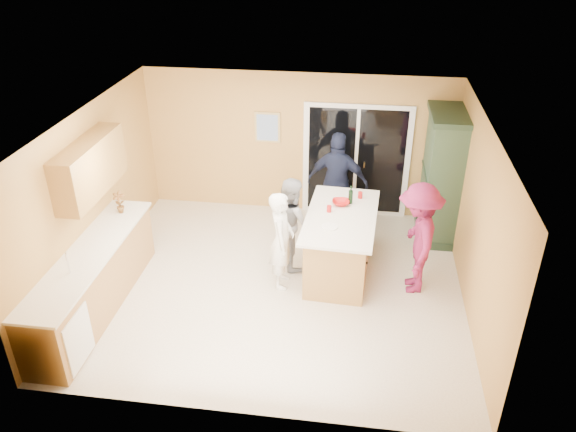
# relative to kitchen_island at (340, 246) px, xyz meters

# --- Properties ---
(floor) EXTENTS (5.50, 5.50, 0.00)m
(floor) POSITION_rel_kitchen_island_xyz_m (-0.90, -0.49, -0.47)
(floor) COLOR beige
(floor) RESTS_ON ground
(ceiling) EXTENTS (5.50, 5.00, 0.10)m
(ceiling) POSITION_rel_kitchen_island_xyz_m (-0.90, -0.49, 2.13)
(ceiling) COLOR silver
(ceiling) RESTS_ON wall_back
(wall_back) EXTENTS (5.50, 0.10, 2.60)m
(wall_back) POSITION_rel_kitchen_island_xyz_m (-0.90, 2.01, 0.83)
(wall_back) COLOR #E4AF5E
(wall_back) RESTS_ON ground
(wall_front) EXTENTS (5.50, 0.10, 2.60)m
(wall_front) POSITION_rel_kitchen_island_xyz_m (-0.90, -2.99, 0.83)
(wall_front) COLOR #E4AF5E
(wall_front) RESTS_ON ground
(wall_left) EXTENTS (0.10, 5.00, 2.60)m
(wall_left) POSITION_rel_kitchen_island_xyz_m (-3.65, -0.49, 0.83)
(wall_left) COLOR #E4AF5E
(wall_left) RESTS_ON ground
(wall_right) EXTENTS (0.10, 5.00, 2.60)m
(wall_right) POSITION_rel_kitchen_island_xyz_m (1.85, -0.49, 0.83)
(wall_right) COLOR #E4AF5E
(wall_right) RESTS_ON ground
(left_cabinet_run) EXTENTS (0.65, 3.05, 1.24)m
(left_cabinet_run) POSITION_rel_kitchen_island_xyz_m (-3.35, -1.54, -0.01)
(left_cabinet_run) COLOR #A77740
(left_cabinet_run) RESTS_ON floor
(upper_cabinets) EXTENTS (0.35, 1.60, 0.75)m
(upper_cabinets) POSITION_rel_kitchen_island_xyz_m (-3.48, -0.69, 1.40)
(upper_cabinets) COLOR #A77740
(upper_cabinets) RESTS_ON wall_left
(sliding_door) EXTENTS (1.90, 0.07, 2.10)m
(sliding_door) POSITION_rel_kitchen_island_xyz_m (0.15, 1.97, 0.58)
(sliding_door) COLOR white
(sliding_door) RESTS_ON floor
(framed_picture) EXTENTS (0.46, 0.04, 0.56)m
(framed_picture) POSITION_rel_kitchen_island_xyz_m (-1.45, 1.98, 1.13)
(framed_picture) COLOR tan
(framed_picture) RESTS_ON wall_back
(kitchen_island) EXTENTS (1.14, 1.96, 1.00)m
(kitchen_island) POSITION_rel_kitchen_island_xyz_m (0.00, 0.00, 0.00)
(kitchen_island) COLOR #A77740
(kitchen_island) RESTS_ON floor
(green_hutch) EXTENTS (0.64, 1.20, 2.21)m
(green_hutch) POSITION_rel_kitchen_island_xyz_m (1.59, 1.41, 0.61)
(green_hutch) COLOR #213625
(green_hutch) RESTS_ON floor
(woman_white) EXTENTS (0.41, 0.59, 1.53)m
(woman_white) POSITION_rel_kitchen_island_xyz_m (-0.84, -0.45, 0.30)
(woman_white) COLOR white
(woman_white) RESTS_ON floor
(woman_grey) EXTENTS (0.86, 0.91, 1.49)m
(woman_grey) POSITION_rel_kitchen_island_xyz_m (-0.77, 0.14, 0.27)
(woman_grey) COLOR gray
(woman_grey) RESTS_ON floor
(woman_navy) EXTENTS (1.10, 0.58, 1.80)m
(woman_navy) POSITION_rel_kitchen_island_xyz_m (-0.13, 1.35, 0.43)
(woman_navy) COLOR #191F37
(woman_navy) RESTS_ON floor
(woman_magenta) EXTENTS (0.66, 1.12, 1.71)m
(woman_magenta) POSITION_rel_kitchen_island_xyz_m (1.11, -0.28, 0.38)
(woman_magenta) COLOR maroon
(woman_magenta) RESTS_ON floor
(serving_bowl) EXTENTS (0.29, 0.29, 0.07)m
(serving_bowl) POSITION_rel_kitchen_island_xyz_m (-0.03, 0.35, 0.56)
(serving_bowl) COLOR #AF1413
(serving_bowl) RESTS_ON kitchen_island
(tulip_vase) EXTENTS (0.19, 0.13, 0.36)m
(tulip_vase) POSITION_rel_kitchen_island_xyz_m (-3.35, -0.26, 0.65)
(tulip_vase) COLOR #A01016
(tulip_vase) RESTS_ON left_cabinet_run
(tumbler_near) EXTENTS (0.08, 0.08, 0.10)m
(tumbler_near) POSITION_rel_kitchen_island_xyz_m (0.26, 0.61, 0.58)
(tumbler_near) COLOR #AF1413
(tumbler_near) RESTS_ON kitchen_island
(tumbler_far) EXTENTS (0.08, 0.08, 0.10)m
(tumbler_far) POSITION_rel_kitchen_island_xyz_m (-0.19, 0.09, 0.58)
(tumbler_far) COLOR #AF1413
(tumbler_far) RESTS_ON kitchen_island
(wine_bottle) EXTENTS (0.07, 0.07, 0.29)m
(wine_bottle) POSITION_rel_kitchen_island_xyz_m (0.11, 0.41, 0.65)
(wine_bottle) COLOR black
(wine_bottle) RESTS_ON kitchen_island
(white_plate) EXTENTS (0.28, 0.28, 0.02)m
(white_plate) POSITION_rel_kitchen_island_xyz_m (-0.15, -0.38, 0.54)
(white_plate) COLOR silver
(white_plate) RESTS_ON kitchen_island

